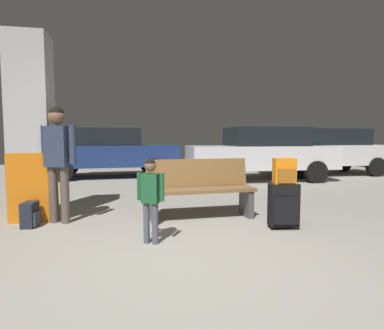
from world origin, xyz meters
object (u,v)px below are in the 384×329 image
(backpack_dark_floor, at_px, (30,215))
(parked_car_side, at_px, (325,150))
(adult, at_px, (58,152))
(suitcase, at_px, (284,205))
(parked_car_far, at_px, (109,151))
(child, at_px, (150,192))
(parked_car_near, at_px, (261,152))
(structural_pillar, at_px, (32,129))
(backpack_bright, at_px, (284,171))
(bench, at_px, (200,189))

(backpack_dark_floor, relative_size, parked_car_side, 0.08)
(adult, distance_m, parked_car_side, 8.86)
(suitcase, bearing_deg, adult, 163.47)
(backpack_dark_floor, bearing_deg, parked_car_far, 83.07)
(child, height_order, backpack_dark_floor, child)
(parked_car_far, bearing_deg, suitcase, -67.54)
(adult, distance_m, backpack_dark_floor, 0.93)
(child, distance_m, parked_car_near, 6.16)
(suitcase, bearing_deg, parked_car_side, 52.76)
(backpack_dark_floor, distance_m, parked_car_side, 9.26)
(structural_pillar, xyz_separation_m, parked_car_near, (5.12, 3.59, -0.54))
(suitcase, bearing_deg, parked_car_far, 112.46)
(backpack_bright, xyz_separation_m, parked_car_side, (4.39, 5.78, 0.03))
(structural_pillar, distance_m, parked_car_near, 6.27)
(suitcase, height_order, child, child)
(child, relative_size, adult, 0.59)
(bench, height_order, backpack_bright, backpack_bright)
(backpack_bright, xyz_separation_m, parked_car_near, (1.70, 4.81, 0.03))
(backpack_bright, relative_size, parked_car_far, 0.08)
(structural_pillar, height_order, backpack_bright, structural_pillar)
(bench, xyz_separation_m, adult, (-2.04, 0.10, 0.57))
(bench, xyz_separation_m, backpack_dark_floor, (-2.38, -0.06, -0.28))
(structural_pillar, bearing_deg, backpack_bright, -19.58)
(bench, relative_size, backpack_bright, 4.78)
(child, bearing_deg, parked_car_far, 97.48)
(parked_car_side, bearing_deg, adult, -146.53)
(bench, xyz_separation_m, parked_car_far, (-1.69, 5.63, 0.36))
(structural_pillar, distance_m, parked_car_far, 5.29)
(adult, xyz_separation_m, parked_car_near, (4.70, 3.92, -0.21))
(parked_car_near, distance_m, parked_car_side, 2.86)
(parked_car_far, distance_m, parked_car_near, 4.64)
(structural_pillar, xyz_separation_m, backpack_bright, (3.42, -1.22, -0.57))
(structural_pillar, distance_m, suitcase, 3.77)
(parked_car_near, height_order, parked_car_side, same)
(parked_car_near, xyz_separation_m, parked_car_side, (2.69, 0.97, 0.00))
(structural_pillar, height_order, parked_car_far, structural_pillar)
(structural_pillar, relative_size, suitcase, 4.49)
(adult, height_order, parked_car_side, adult)
(bench, bearing_deg, parked_car_side, 42.94)
(parked_car_far, bearing_deg, bench, -73.28)
(child, height_order, adult, adult)
(parked_car_far, distance_m, parked_car_side, 7.07)
(bench, distance_m, backpack_dark_floor, 2.40)
(backpack_bright, distance_m, parked_car_far, 6.95)
(child, distance_m, adult, 1.74)
(parked_car_far, bearing_deg, adult, -93.57)
(adult, height_order, parked_car_near, adult)
(parked_car_near, bearing_deg, parked_car_far, 159.62)
(suitcase, height_order, parked_car_far, parked_car_far)
(backpack_dark_floor, relative_size, parked_car_near, 0.08)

